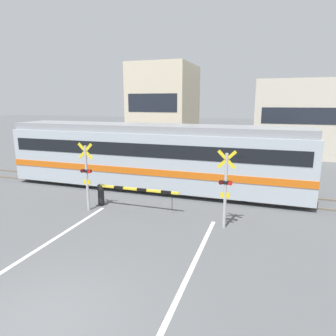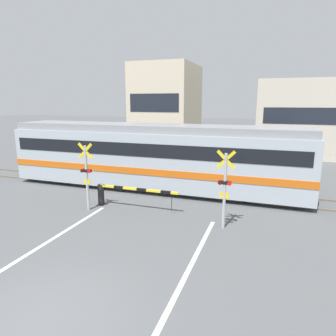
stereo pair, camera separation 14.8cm
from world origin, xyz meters
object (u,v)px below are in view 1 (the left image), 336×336
commuter_train (152,155)px  crossing_barrier_near (121,192)px  crossing_signal_left (87,174)px  crossing_signal_right (226,186)px  crossing_barrier_far (221,167)px

commuter_train → crossing_barrier_near: size_ratio=4.21×
crossing_signal_left → crossing_signal_right: bearing=0.0°
commuter_train → crossing_signal_left: size_ratio=5.39×
crossing_barrier_far → crossing_signal_left: size_ratio=1.28×
crossing_barrier_near → crossing_signal_left: (-1.20, -0.70, 0.88)m
crossing_barrier_far → commuter_train: bearing=-133.7°
crossing_signal_right → crossing_barrier_far: bearing=99.4°
crossing_barrier_far → crossing_barrier_near: bearing=-117.2°
crossing_barrier_near → crossing_barrier_far: (3.34, 6.50, 0.00)m
crossing_barrier_near → commuter_train: bearing=86.5°
commuter_train → crossing_signal_right: (4.34, -3.92, -0.22)m
commuter_train → crossing_barrier_far: commuter_train is taller
commuter_train → crossing_signal_left: bearing=-109.6°
crossing_barrier_near → crossing_signal_right: size_ratio=1.28×
commuter_train → crossing_signal_right: bearing=-42.1°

